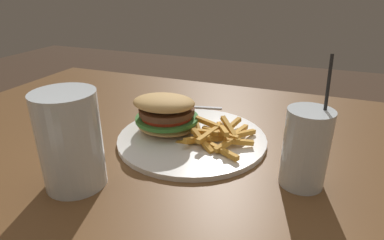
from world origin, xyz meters
TOP-DOWN VIEW (x-y plane):
  - meal_plate_near at (0.02, -0.24)m, footprint 0.30×0.30m
  - beer_glass at (0.11, -0.04)m, footprint 0.10×0.10m
  - juice_glass at (-0.23, -0.17)m, footprint 0.07×0.07m
  - spoon at (0.10, -0.41)m, footprint 0.15×0.06m

SIDE VIEW (x-z plane):
  - spoon at x=0.10m, z-range 0.73..0.74m
  - meal_plate_near at x=0.02m, z-range 0.71..0.81m
  - juice_glass at x=-0.23m, z-range 0.68..0.89m
  - beer_glass at x=0.11m, z-range 0.72..0.88m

